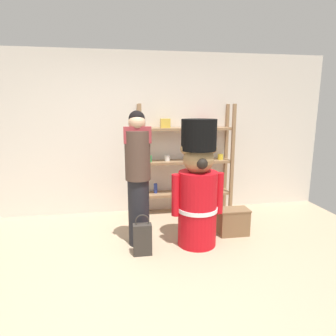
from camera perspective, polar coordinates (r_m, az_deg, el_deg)
The scene contains 7 objects.
ground_plane at distance 3.14m, azimuth -3.36°, elevation -21.59°, with size 6.40×6.40×0.00m, color tan.
back_wall at distance 4.84m, azimuth -6.20°, elevation 6.59°, with size 6.40×0.12×2.60m, color silver.
merchandise_shelf at distance 4.78m, azimuth 3.52°, elevation 1.69°, with size 1.54×0.35×1.79m.
teddy_bear_guard at distance 3.64m, azimuth 5.86°, elevation -3.82°, with size 0.66×0.51×1.59m.
person_shopper at distance 3.62m, azimuth -5.88°, elevation -1.67°, with size 0.33×0.31×1.69m.
shopping_bag at distance 3.57m, azimuth -5.01°, elevation -13.67°, with size 0.22×0.11×0.50m.
display_crate at distance 4.19m, azimuth 12.65°, elevation -10.19°, with size 0.42×0.26×0.37m.
Camera 1 is at (-0.25, -2.62, 1.72)m, focal length 31.11 mm.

